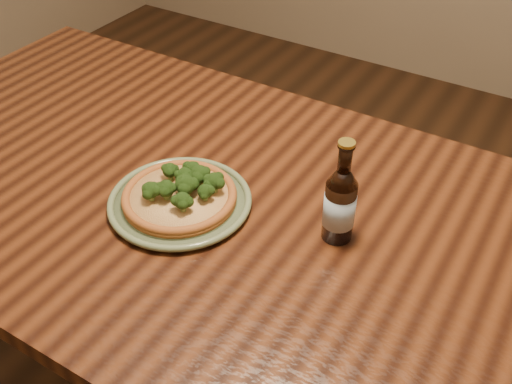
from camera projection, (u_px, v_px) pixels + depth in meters
The scene contains 4 objects.
table at pixel (191, 219), 1.30m from camera, with size 1.60×0.90×0.75m.
plate at pixel (180, 202), 1.18m from camera, with size 0.28×0.28×0.02m.
pizza at pixel (181, 194), 1.17m from camera, with size 0.23×0.23×0.07m.
beer_bottle at pixel (340, 204), 1.07m from camera, with size 0.06×0.06×0.21m.
Camera 1 is at (0.63, -0.65, 1.52)m, focal length 42.00 mm.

